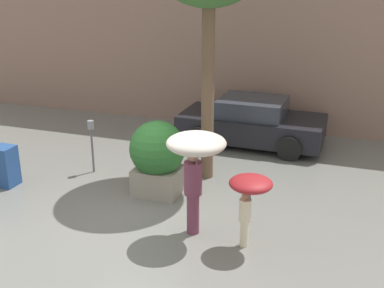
% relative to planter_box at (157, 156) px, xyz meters
% --- Properties ---
extents(ground_plane, '(40.00, 40.00, 0.00)m').
position_rel_planter_box_xyz_m(ground_plane, '(0.01, -1.19, -0.86)').
color(ground_plane, slate).
extents(building_facade, '(18.00, 0.30, 6.00)m').
position_rel_planter_box_xyz_m(building_facade, '(0.01, 5.31, 2.14)').
color(building_facade, '#8C6B5B').
rests_on(building_facade, ground).
extents(planter_box, '(1.16, 1.16, 1.60)m').
position_rel_planter_box_xyz_m(planter_box, '(0.00, 0.00, 0.00)').
color(planter_box, gray).
rests_on(planter_box, ground).
extents(person_adult, '(1.02, 1.02, 1.93)m').
position_rel_planter_box_xyz_m(person_adult, '(1.31, -1.40, 0.68)').
color(person_adult, brown).
rests_on(person_adult, ground).
extents(person_child, '(0.72, 0.72, 1.32)m').
position_rel_planter_box_xyz_m(person_child, '(2.29, -1.49, 0.22)').
color(person_child, beige).
rests_on(person_child, ground).
extents(parked_car_near, '(3.88, 2.07, 1.27)m').
position_rel_planter_box_xyz_m(parked_car_near, '(1.17, 3.78, -0.26)').
color(parked_car_near, black).
rests_on(parked_car_near, ground).
extents(parking_meter, '(0.14, 0.14, 1.26)m').
position_rel_planter_box_xyz_m(parking_meter, '(-1.90, 0.57, 0.05)').
color(parking_meter, '#595B60').
rests_on(parking_meter, ground).
extents(newspaper_box, '(0.50, 0.44, 0.90)m').
position_rel_planter_box_xyz_m(newspaper_box, '(-3.36, -0.72, -0.41)').
color(newspaper_box, navy).
rests_on(newspaper_box, ground).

